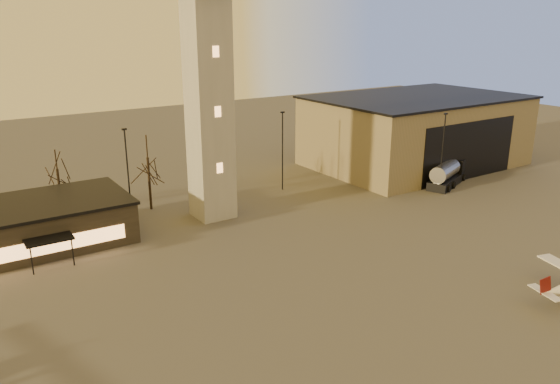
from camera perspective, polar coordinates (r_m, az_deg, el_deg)
ground at (r=39.82m, az=13.54°, el=-14.87°), size 220.00×220.00×0.00m
control_tower at (r=58.30m, az=-7.58°, el=12.79°), size 6.80×6.80×32.60m
hangar at (r=84.79m, az=13.98°, el=6.26°), size 30.60×20.60×10.30m
light_poles at (r=61.26m, az=-7.17°, el=2.65°), size 58.50×12.25×10.14m
tree_row at (r=64.31m, az=-21.92°, el=2.71°), size 37.20×9.20×8.80m
fuel_truck at (r=75.80m, az=17.10°, el=1.68°), size 9.08×5.58×3.26m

